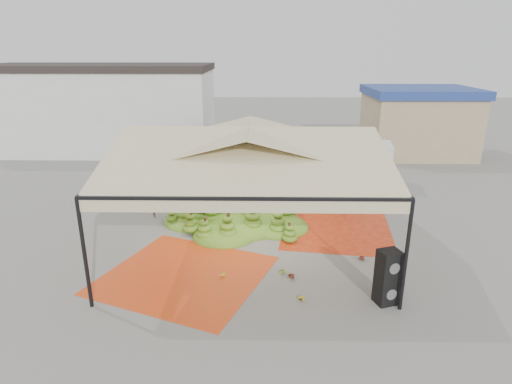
{
  "coord_description": "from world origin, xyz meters",
  "views": [
    {
      "loc": [
        0.44,
        -13.53,
        6.41
      ],
      "look_at": [
        0.2,
        1.5,
        1.3
      ],
      "focal_mm": 30.0,
      "sensor_mm": 36.0,
      "label": 1
    }
  ],
  "objects_px": {
    "truck_left": "(241,146)",
    "speaker_stack": "(388,277)",
    "vendor": "(223,192)",
    "banana_heap": "(238,210)",
    "truck_right": "(334,157)"
  },
  "relations": [
    {
      "from": "banana_heap",
      "to": "vendor",
      "type": "distance_m",
      "value": 1.52
    },
    {
      "from": "banana_heap",
      "to": "truck_right",
      "type": "bearing_deg",
      "value": 51.77
    },
    {
      "from": "truck_right",
      "to": "vendor",
      "type": "bearing_deg",
      "value": -129.74
    },
    {
      "from": "banana_heap",
      "to": "truck_right",
      "type": "xyz_separation_m",
      "value": [
        4.42,
        5.62,
        0.63
      ]
    },
    {
      "from": "banana_heap",
      "to": "truck_left",
      "type": "bearing_deg",
      "value": 91.68
    },
    {
      "from": "vendor",
      "to": "truck_right",
      "type": "relative_size",
      "value": 0.29
    },
    {
      "from": "vendor",
      "to": "truck_right",
      "type": "xyz_separation_m",
      "value": [
        5.11,
        4.29,
        0.36
      ]
    },
    {
      "from": "speaker_stack",
      "to": "truck_right",
      "type": "xyz_separation_m",
      "value": [
        0.24,
        10.72,
        0.5
      ]
    },
    {
      "from": "vendor",
      "to": "truck_right",
      "type": "bearing_deg",
      "value": -124.79
    },
    {
      "from": "truck_left",
      "to": "speaker_stack",
      "type": "bearing_deg",
      "value": -80.2
    },
    {
      "from": "banana_heap",
      "to": "speaker_stack",
      "type": "xyz_separation_m",
      "value": [
        4.18,
        -5.11,
        0.13
      ]
    },
    {
      "from": "vendor",
      "to": "truck_left",
      "type": "distance_m",
      "value": 6.5
    },
    {
      "from": "speaker_stack",
      "to": "vendor",
      "type": "bearing_deg",
      "value": 108.67
    },
    {
      "from": "truck_left",
      "to": "truck_right",
      "type": "relative_size",
      "value": 1.04
    },
    {
      "from": "speaker_stack",
      "to": "truck_right",
      "type": "relative_size",
      "value": 0.24
    }
  ]
}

